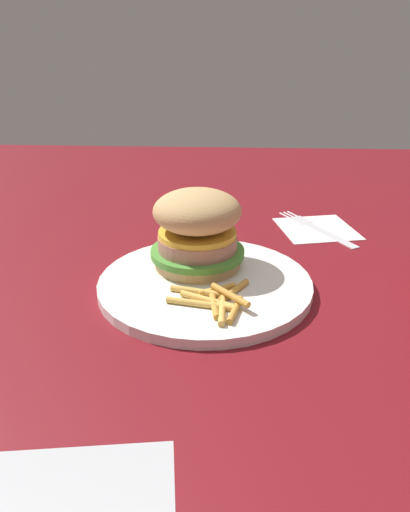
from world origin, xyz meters
name	(u,v)px	position (x,y,z in m)	size (l,w,h in m)	color
ground_plane	(223,285)	(0.00, 0.00, 0.00)	(1.60, 1.60, 0.00)	maroon
plate	(205,284)	(-0.02, -0.01, 0.01)	(0.25, 0.25, 0.01)	white
sandwich	(197,229)	(-0.03, 0.03, 0.06)	(0.12, 0.12, 0.10)	tan
fries_pile	(217,299)	(-0.01, -0.06, 0.02)	(0.09, 0.09, 0.01)	gold
napkin	(317,228)	(0.14, 0.19, 0.00)	(0.11, 0.11, 0.00)	white
fork	(316,227)	(0.14, 0.20, 0.00)	(0.10, 0.16, 0.00)	silver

